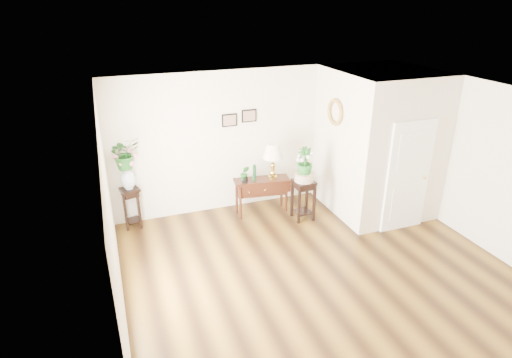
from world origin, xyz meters
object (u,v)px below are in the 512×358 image
console_table (262,196)px  plant_stand_a (132,208)px  plant_stand_b (303,200)px  table_lamp (273,161)px

console_table → plant_stand_a: bearing=-178.8°
console_table → plant_stand_b: bearing=-29.5°
console_table → table_lamp: size_ratio=1.53×
table_lamp → plant_stand_a: bearing=173.7°
plant_stand_a → plant_stand_b: bearing=-14.4°
table_lamp → plant_stand_b: table_lamp is taller
table_lamp → plant_stand_a: size_ratio=0.90×
plant_stand_a → plant_stand_b: 3.26m
table_lamp → plant_stand_b: bearing=-49.6°
console_table → plant_stand_a: size_ratio=1.38×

